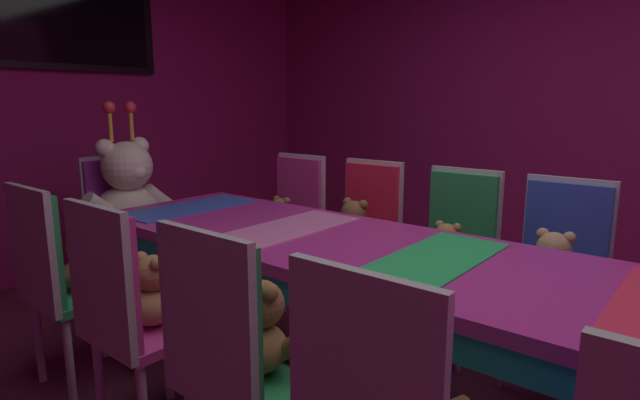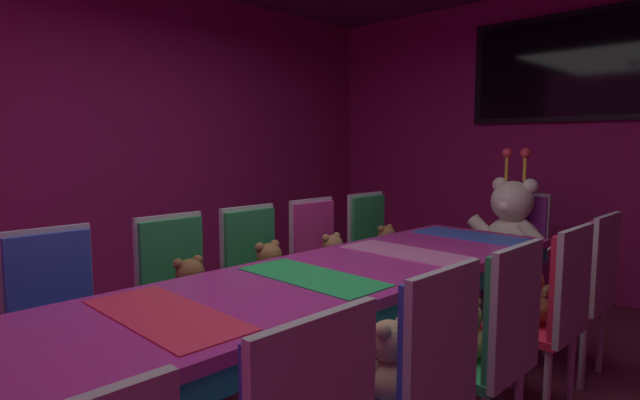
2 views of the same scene
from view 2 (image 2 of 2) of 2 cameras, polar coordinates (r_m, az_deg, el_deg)
wall_back at (r=5.17m, az=25.48°, el=5.94°), size 5.20×0.12×2.80m
wall_left at (r=4.63m, az=-24.17°, el=6.02°), size 0.12×6.40×2.80m
banquet_table at (r=2.51m, az=-0.91°, el=-10.44°), size 0.90×3.64×0.75m
chair_left_1 at (r=2.76m, az=-27.54°, el=-10.93°), size 0.42×0.41×0.98m
chair_left_2 at (r=3.00m, az=-15.70°, el=-9.11°), size 0.42×0.41×0.98m
teddy_left_2 at (r=2.88m, az=-14.24°, el=-9.78°), size 0.26×0.33×0.32m
chair_left_3 at (r=3.29m, az=-7.26°, el=-7.52°), size 0.42×0.41×0.98m
teddy_left_3 at (r=3.18m, az=-5.62°, el=-7.98°), size 0.27×0.34×0.32m
chair_left_4 at (r=3.68m, az=-0.13°, el=-5.97°), size 0.42×0.41×0.98m
teddy_left_4 at (r=3.59m, az=1.52°, el=-6.48°), size 0.24×0.31×0.30m
chair_left_5 at (r=4.12m, az=5.92°, el=-4.68°), size 0.42×0.41×0.98m
teddy_left_5 at (r=4.04m, az=7.52°, el=-5.14°), size 0.24×0.31×0.29m
chair_right_2 at (r=1.86m, az=11.37°, el=-18.83°), size 0.42×0.41×0.98m
teddy_right_2 at (r=1.94m, az=7.59°, el=-17.88°), size 0.25×0.33×0.31m
chair_right_3 at (r=2.29m, az=19.18°, el=-14.14°), size 0.42×0.41×0.98m
teddy_right_3 at (r=2.36m, az=15.95°, el=-14.07°), size 0.22×0.28×0.26m
chair_right_4 at (r=2.82m, az=24.91°, el=-10.45°), size 0.42×0.41×0.98m
teddy_right_4 at (r=2.87m, az=22.13°, el=-10.13°), size 0.25×0.33×0.31m
chair_right_5 at (r=3.37m, az=27.92°, el=-7.91°), size 0.42×0.41×0.98m
teddy_right_5 at (r=3.41m, az=25.60°, el=-8.06°), size 0.21×0.27×0.26m
throne_chair at (r=4.46m, az=21.41°, el=-4.24°), size 0.41×0.42×0.98m
king_teddy_bear at (r=4.28m, az=20.58°, el=-2.65°), size 0.69×0.54×0.89m
wall_tv at (r=5.13m, az=25.48°, el=13.23°), size 1.64×0.06×0.95m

